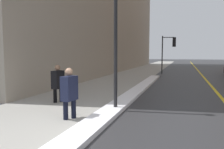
{
  "coord_description": "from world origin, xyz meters",
  "views": [
    {
      "loc": [
        2.4,
        -4.5,
        1.88
      ],
      "look_at": [
        -0.4,
        4.0,
        1.05
      ],
      "focal_mm": 35.0,
      "sensor_mm": 36.0,
      "label": 1
    }
  ],
  "objects_px": {
    "lamp_post": "(116,19)",
    "traffic_light_near": "(170,46)",
    "pedestrian_in_glasses": "(69,91)",
    "pedestrian_nearside": "(58,82)"
  },
  "relations": [
    {
      "from": "lamp_post",
      "to": "pedestrian_in_glasses",
      "type": "bearing_deg",
      "value": -126.3
    },
    {
      "from": "lamp_post",
      "to": "traffic_light_near",
      "type": "bearing_deg",
      "value": 86.98
    },
    {
      "from": "pedestrian_in_glasses",
      "to": "pedestrian_nearside",
      "type": "xyz_separation_m",
      "value": [
        -1.53,
        1.83,
        -0.01
      ]
    },
    {
      "from": "traffic_light_near",
      "to": "pedestrian_nearside",
      "type": "height_order",
      "value": "traffic_light_near"
    },
    {
      "from": "traffic_light_near",
      "to": "pedestrian_in_glasses",
      "type": "distance_m",
      "value": 16.55
    },
    {
      "from": "pedestrian_in_glasses",
      "to": "pedestrian_nearside",
      "type": "relative_size",
      "value": 1.01
    },
    {
      "from": "traffic_light_near",
      "to": "pedestrian_nearside",
      "type": "bearing_deg",
      "value": -111.22
    },
    {
      "from": "lamp_post",
      "to": "pedestrian_in_glasses",
      "type": "height_order",
      "value": "lamp_post"
    },
    {
      "from": "pedestrian_nearside",
      "to": "lamp_post",
      "type": "bearing_deg",
      "value": 86.2
    },
    {
      "from": "lamp_post",
      "to": "traffic_light_near",
      "type": "relative_size",
      "value": 1.39
    }
  ]
}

